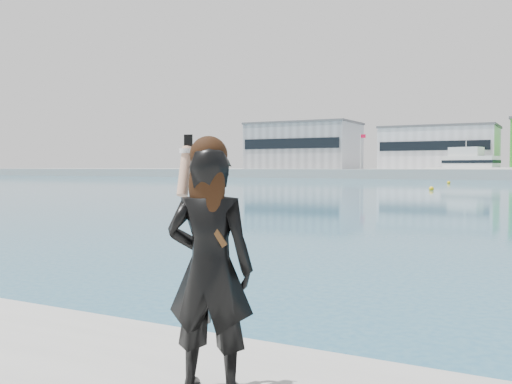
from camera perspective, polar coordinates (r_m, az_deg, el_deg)
warehouse_grey_left at (r=143.66m, az=4.78°, el=4.62°), size 26.52×16.36×11.50m
warehouse_white at (r=133.91m, az=17.87°, el=4.24°), size 24.48×15.35×9.50m
flagpole_left at (r=131.03m, az=10.44°, el=4.26°), size 1.28×0.16×8.00m
motor_yacht at (r=120.08m, az=20.89°, el=2.31°), size 18.62×9.57×8.37m
buoy_far at (r=88.30m, az=18.71°, el=0.80°), size 0.50×0.50×0.50m
buoy_extra at (r=62.34m, az=17.13°, el=0.17°), size 0.50×0.50×0.50m
woman at (r=4.13m, az=-4.67°, el=-6.90°), size 0.73×0.58×1.86m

